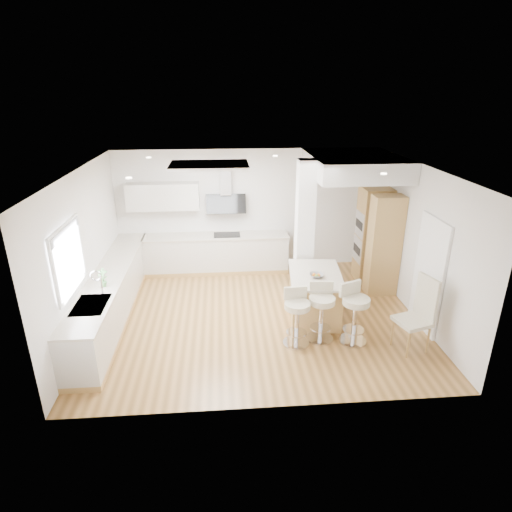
{
  "coord_description": "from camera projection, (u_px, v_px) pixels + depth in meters",
  "views": [
    {
      "loc": [
        -0.6,
        -7.14,
        4.09
      ],
      "look_at": [
        0.02,
        0.4,
        1.08
      ],
      "focal_mm": 30.0,
      "sensor_mm": 36.0,
      "label": 1
    }
  ],
  "objects": [
    {
      "name": "counter_left",
      "position": [
        112.0,
        294.0,
        8.01
      ],
      "size": [
        0.63,
        4.5,
        1.35
      ],
      "color": "tan",
      "rests_on": "ground"
    },
    {
      "name": "ground",
      "position": [
        256.0,
        316.0,
        8.17
      ],
      "size": [
        6.0,
        6.0,
        0.0
      ],
      "primitive_type": "plane",
      "color": "#A1723B",
      "rests_on": "ground"
    },
    {
      "name": "counter_back",
      "position": [
        209.0,
        243.0,
        9.9
      ],
      "size": [
        3.62,
        0.63,
        2.5
      ],
      "color": "tan",
      "rests_on": "ground"
    },
    {
      "name": "doorway_right",
      "position": [
        429.0,
        276.0,
        7.47
      ],
      "size": [
        0.05,
        1.0,
        2.1
      ],
      "color": "#483F38",
      "rests_on": "ground"
    },
    {
      "name": "ceiling",
      "position": [
        256.0,
        316.0,
        8.17
      ],
      "size": [
        6.0,
        5.0,
        0.02
      ],
      "primitive_type": "cube",
      "color": "silver",
      "rests_on": "ground"
    },
    {
      "name": "peninsula",
      "position": [
        314.0,
        294.0,
        8.05
      ],
      "size": [
        1.1,
        1.52,
        0.93
      ],
      "rotation": [
        0.0,
        0.0,
        -0.11
      ],
      "color": "tan",
      "rests_on": "ground"
    },
    {
      "name": "bar_stool_c",
      "position": [
        354.0,
        310.0,
        7.15
      ],
      "size": [
        0.63,
        0.63,
        1.06
      ],
      "rotation": [
        0.0,
        0.0,
        0.41
      ],
      "color": "silver",
      "rests_on": "ground"
    },
    {
      "name": "wall_left",
      "position": [
        85.0,
        253.0,
        7.42
      ],
      "size": [
        0.04,
        5.0,
        2.8
      ],
      "primitive_type": "cube",
      "color": "silver",
      "rests_on": "ground"
    },
    {
      "name": "pillar",
      "position": [
        304.0,
        230.0,
        8.61
      ],
      "size": [
        0.35,
        0.35,
        2.8
      ],
      "color": "white",
      "rests_on": "ground"
    },
    {
      "name": "wall_right",
      "position": [
        418.0,
        243.0,
        7.88
      ],
      "size": [
        0.04,
        5.0,
        2.8
      ],
      "primitive_type": "cube",
      "color": "silver",
      "rests_on": "ground"
    },
    {
      "name": "skylight",
      "position": [
        210.0,
        165.0,
        7.64
      ],
      "size": [
        4.1,
        2.1,
        0.06
      ],
      "color": "white",
      "rests_on": "ground"
    },
    {
      "name": "bar_stool_b",
      "position": [
        321.0,
        309.0,
        7.23
      ],
      "size": [
        0.5,
        0.5,
        1.03
      ],
      "rotation": [
        0.0,
        0.0,
        -0.1
      ],
      "color": "silver",
      "rests_on": "ground"
    },
    {
      "name": "bar_stool_a",
      "position": [
        297.0,
        314.0,
        7.1
      ],
      "size": [
        0.48,
        0.48,
        1.0
      ],
      "rotation": [
        0.0,
        0.0,
        0.07
      ],
      "color": "silver",
      "rests_on": "ground"
    },
    {
      "name": "wall_back",
      "position": [
        248.0,
        210.0,
        9.96
      ],
      "size": [
        6.0,
        0.04,
        2.8
      ],
      "primitive_type": "cube",
      "color": "silver",
      "rests_on": "ground"
    },
    {
      "name": "dining_chair",
      "position": [
        419.0,
        311.0,
        6.94
      ],
      "size": [
        0.62,
        0.62,
        1.28
      ],
      "rotation": [
        0.0,
        0.0,
        0.29
      ],
      "color": "beige",
      "rests_on": "ground"
    },
    {
      "name": "window_left",
      "position": [
        68.0,
        256.0,
        6.48
      ],
      "size": [
        0.06,
        1.28,
        1.07
      ],
      "color": "white",
      "rests_on": "ground"
    },
    {
      "name": "soffit",
      "position": [
        354.0,
        165.0,
        8.66
      ],
      "size": [
        1.78,
        2.2,
        0.4
      ],
      "color": "silver",
      "rests_on": "ground"
    },
    {
      "name": "oven_column",
      "position": [
        377.0,
        239.0,
        9.12
      ],
      "size": [
        0.63,
        1.21,
        2.1
      ],
      "color": "tan",
      "rests_on": "ground"
    }
  ]
}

